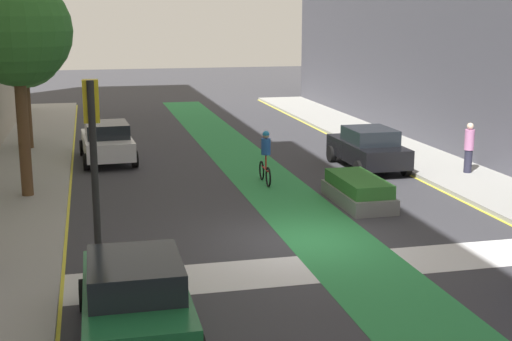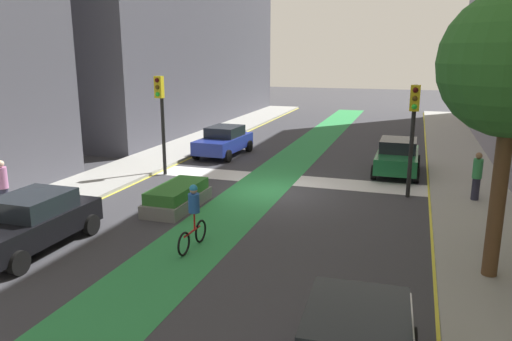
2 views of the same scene
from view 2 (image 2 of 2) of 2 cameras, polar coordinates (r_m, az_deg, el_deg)
ground_plane at (r=19.75m, az=2.05°, el=-2.46°), size 120.00×120.00×0.00m
bike_lane_paint at (r=19.95m, az=0.12°, el=-2.28°), size 2.40×60.00×0.01m
crosswalk_band at (r=21.61m, az=3.51°, el=-1.06°), size 12.00×1.80×0.01m
sidewalk_left at (r=19.17m, az=24.19°, el=-3.95°), size 3.00×60.00×0.15m
curb_stripe_left at (r=19.07m, az=19.69°, el=-3.84°), size 0.16×60.00×0.01m
sidewalk_right at (r=22.88m, az=-16.31°, el=-0.58°), size 3.00×60.00×0.15m
curb_stripe_right at (r=22.10m, az=-13.08°, el=-1.06°), size 0.16×60.00×0.01m
traffic_signal_near_right at (r=22.25m, az=-11.02°, el=7.30°), size 0.35×0.52×4.46m
traffic_signal_near_left at (r=19.18m, az=17.85°, el=5.63°), size 0.35×0.52×4.30m
car_blue_right_near at (r=26.61m, az=-3.76°, el=3.47°), size 2.19×4.28×1.57m
car_green_left_near at (r=23.47m, az=16.14°, el=1.60°), size 2.04×4.21×1.57m
car_black_right_far at (r=15.28m, az=-24.69°, el=-5.43°), size 2.03×4.20×1.57m
cyclist_in_lane at (r=14.01m, az=-7.32°, el=-5.20°), size 0.32×1.73×1.86m
pedestrian_sidewalk_right_a at (r=18.64m, az=-27.37°, el=-1.57°), size 0.34×0.34×1.80m
pedestrian_sidewalk_left_a at (r=19.66m, az=24.33°, el=-0.55°), size 0.34×0.34×1.78m
median_planter at (r=17.81m, az=-9.13°, el=-3.07°), size 1.35×3.11×0.85m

